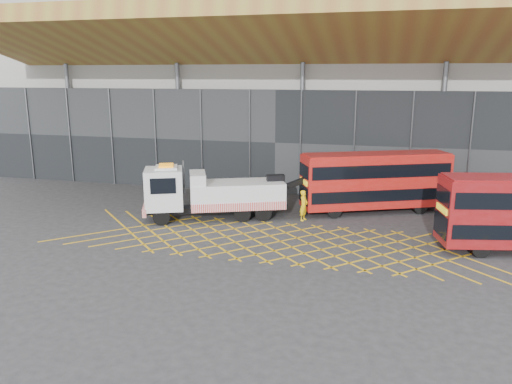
# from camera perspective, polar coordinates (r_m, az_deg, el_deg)

# --- Properties ---
(ground_plane) EXTENTS (120.00, 120.00, 0.00)m
(ground_plane) POSITION_cam_1_polar(r_m,az_deg,el_deg) (29.49, -6.41, -4.86)
(ground_plane) COLOR #2B2B2D
(road_markings) EXTENTS (26.36, 7.16, 0.01)m
(road_markings) POSITION_cam_1_polar(r_m,az_deg,el_deg) (28.21, 2.80, -5.63)
(road_markings) COLOR gold
(road_markings) RESTS_ON ground_plane
(construction_building) EXTENTS (55.00, 23.97, 18.00)m
(construction_building) POSITION_cam_1_polar(r_m,az_deg,el_deg) (45.28, 4.12, 13.07)
(construction_building) COLOR #979691
(construction_building) RESTS_ON ground_plane
(recovery_truck) EXTENTS (10.30, 5.75, 3.69)m
(recovery_truck) POSITION_cam_1_polar(r_m,az_deg,el_deg) (32.22, -5.31, -0.11)
(recovery_truck) COLOR black
(recovery_truck) RESTS_ON ground_plane
(bus_towed) EXTENTS (9.97, 6.17, 4.04)m
(bus_towed) POSITION_cam_1_polar(r_m,az_deg,el_deg) (34.46, 13.47, 1.38)
(bus_towed) COLOR #AD140F
(bus_towed) RESTS_ON ground_plane
(worker) EXTENTS (0.65, 0.82, 1.97)m
(worker) POSITION_cam_1_polar(r_m,az_deg,el_deg) (32.00, 5.47, -1.54)
(worker) COLOR yellow
(worker) RESTS_ON ground_plane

